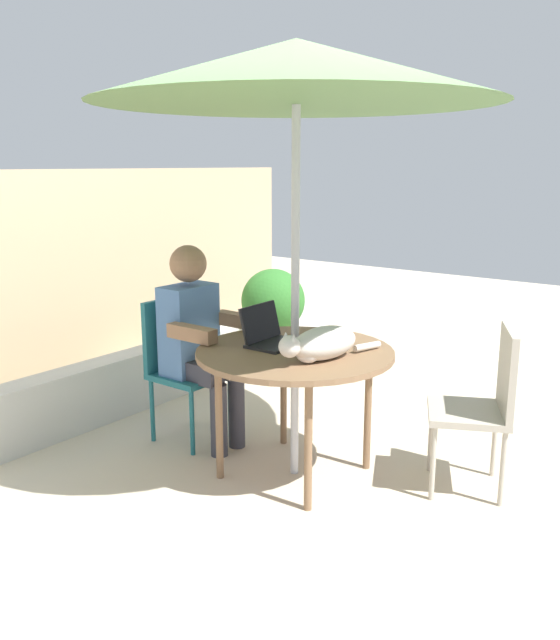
% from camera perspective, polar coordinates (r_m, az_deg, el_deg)
% --- Properties ---
extents(ground_plane, '(14.00, 14.00, 0.00)m').
position_cam_1_polar(ground_plane, '(3.83, 1.23, -12.87)').
color(ground_plane, beige).
extents(fence_back, '(5.58, 0.08, 1.64)m').
position_cam_1_polar(fence_back, '(5.24, -20.05, 2.94)').
color(fence_back, tan).
rests_on(fence_back, ground).
extents(planter_wall_low, '(5.02, 0.20, 0.41)m').
position_cam_1_polar(planter_wall_low, '(4.72, -13.78, -5.46)').
color(planter_wall_low, beige).
rests_on(planter_wall_low, ground).
extents(patio_table, '(1.06, 1.06, 0.71)m').
position_cam_1_polar(patio_table, '(3.59, 1.28, -3.41)').
color(patio_table, brown).
rests_on(patio_table, ground).
extents(patio_umbrella, '(2.04, 2.04, 2.27)m').
position_cam_1_polar(patio_umbrella, '(3.47, 1.41, 20.36)').
color(patio_umbrella, '#B7B7BC').
rests_on(patio_umbrella, ground).
extents(chair_occupied, '(0.40, 0.40, 0.88)m').
position_cam_1_polar(chair_occupied, '(4.18, -8.52, -3.22)').
color(chair_occupied, '#1E606B').
rests_on(chair_occupied, ground).
extents(chair_empty, '(0.54, 0.54, 0.88)m').
position_cam_1_polar(chair_empty, '(3.62, 17.14, -6.31)').
color(chair_empty, '#B2A899').
rests_on(chair_empty, ground).
extents(person_seated, '(0.48, 0.48, 1.22)m').
position_cam_1_polar(person_seated, '(4.03, -7.03, -1.28)').
color(person_seated, '#4C72A5').
rests_on(person_seated, ground).
extents(laptop, '(0.30, 0.25, 0.21)m').
position_cam_1_polar(laptop, '(3.68, -1.04, -1.11)').
color(laptop, black).
rests_on(laptop, patio_table).
extents(cat, '(0.63, 0.28, 0.17)m').
position_cam_1_polar(cat, '(3.38, 3.49, -2.06)').
color(cat, silver).
rests_on(cat, patio_table).
extents(potted_plant_near_fence, '(0.52, 0.52, 0.85)m').
position_cam_1_polar(potted_plant_near_fence, '(5.49, -0.59, 0.58)').
color(potted_plant_near_fence, '#9E5138').
rests_on(potted_plant_near_fence, ground).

